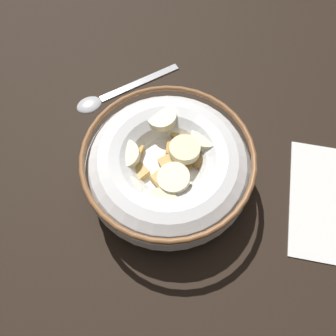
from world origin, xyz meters
TOP-DOWN VIEW (x-y plane):
  - ground_plane at (0.00, 0.00)cm, footprint 92.96×92.96cm
  - cereal_bowl at (-0.00, 0.01)cm, footprint 18.64×18.64cm
  - spoon at (8.48, 12.06)cm, footprint 13.07×11.05cm
  - folded_napkin at (4.17, -18.33)cm, footprint 15.95×11.28cm

SIDE VIEW (x-z plane):
  - ground_plane at x=0.00cm, z-range -2.00..0.00cm
  - folded_napkin at x=4.17cm, z-range 0.00..0.30cm
  - spoon at x=8.48cm, z-range -0.08..0.72cm
  - cereal_bowl at x=0.00cm, z-range 0.13..6.45cm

